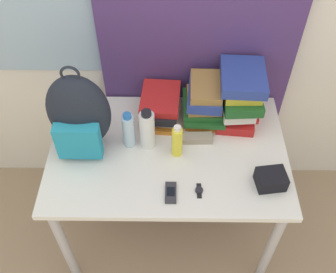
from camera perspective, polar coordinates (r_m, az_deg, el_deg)
name	(u,v)px	position (r m, az deg, el deg)	size (l,w,h in m)	color
wall_back	(168,9)	(1.97, 0.02, 18.00)	(6.00, 0.06, 2.50)	silver
curtain_blue	(200,16)	(1.93, 4.69, 17.07)	(1.00, 0.04, 2.50)	#4C336B
desk	(168,162)	(2.02, 0.00, -3.66)	(1.17, 0.76, 0.76)	silver
backpack	(79,115)	(1.87, -12.80, 3.08)	(0.30, 0.22, 0.48)	#1E232D
book_stack_left	(161,106)	(2.05, -1.05, 4.41)	(0.21, 0.29, 0.14)	orange
book_stack_center	(204,101)	(2.03, 5.27, 5.16)	(0.23, 0.28, 0.23)	orange
book_stack_right	(239,96)	(2.02, 10.26, 5.80)	(0.24, 0.30, 0.30)	red
water_bottle	(129,130)	(1.91, -5.73, 0.90)	(0.06, 0.06, 0.21)	silver
sports_bottle	(147,130)	(1.89, -3.03, 1.01)	(0.07, 0.07, 0.23)	white
sunscreen_bottle	(177,141)	(1.86, 1.33, -0.69)	(0.05, 0.05, 0.19)	yellow
cell_phone	(171,193)	(1.79, 0.40, -8.15)	(0.05, 0.11, 0.02)	#2D2D33
sunglasses_case	(197,138)	(1.97, 4.26, -0.24)	(0.15, 0.06, 0.04)	gray
camera_pouch	(271,179)	(1.85, 14.71, -6.02)	(0.14, 0.12, 0.08)	black
wristwatch	(199,190)	(1.80, 4.54, -7.81)	(0.04, 0.08, 0.01)	black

